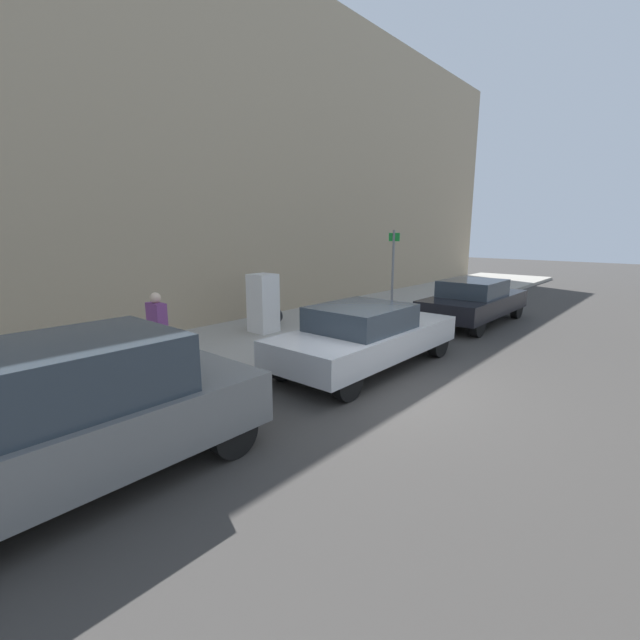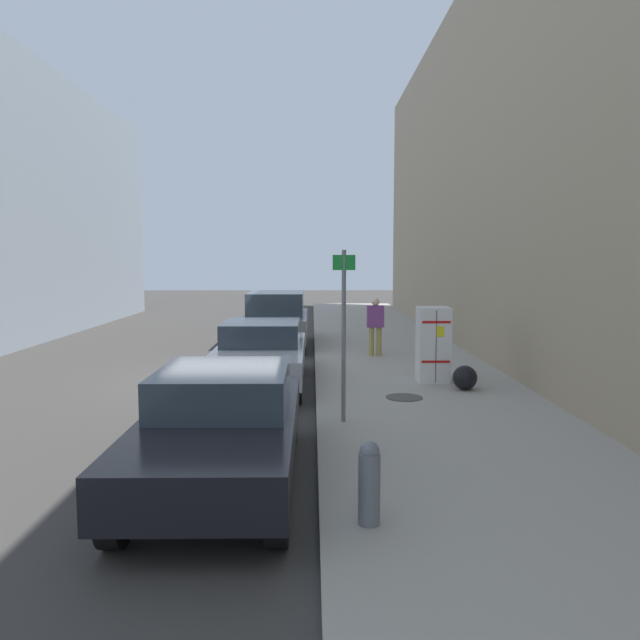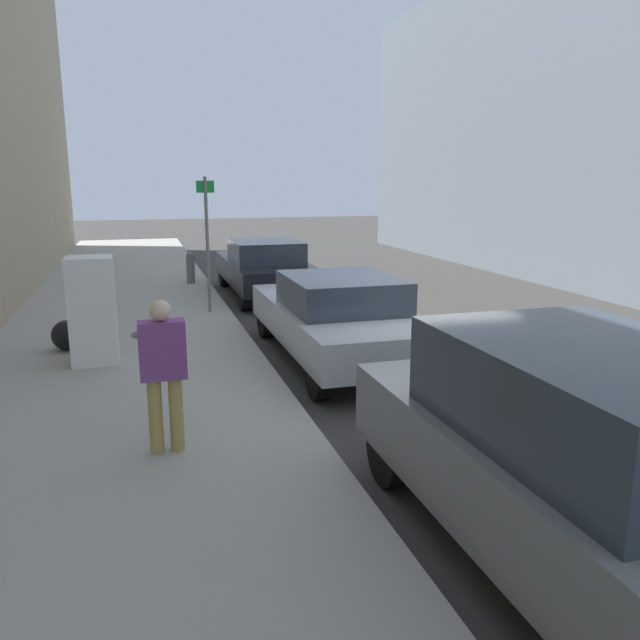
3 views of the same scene
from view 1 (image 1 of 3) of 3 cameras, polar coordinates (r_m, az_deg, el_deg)
The scene contains 12 objects.
ground_plane at distance 8.34m, azimuth 8.28°, elevation -8.74°, with size 80.00×80.00×0.00m, color #383533.
sidewalk_slab at distance 11.09m, azimuth -10.62°, elevation -3.18°, with size 4.35×44.00×0.15m, color #9E998E.
building_facade_near at distance 13.50m, azimuth -20.34°, elevation 21.72°, with size 1.79×39.60×10.78m, color tan.
discarded_refrigerator at distance 11.87m, azimuth -7.59°, elevation 2.25°, with size 0.66×0.65×1.60m.
manhole_cover at distance 12.54m, azimuth 0.48°, elevation -0.82°, with size 0.70×0.70×0.02m, color #47443F.
street_sign_post at distance 12.95m, azimuth 9.67°, elevation 6.29°, with size 0.36×0.07×2.77m.
fire_hydrant at distance 16.55m, azimuth 16.45°, elevation 3.29°, with size 0.22×0.22×0.84m.
trash_bag at distance 12.89m, azimuth -6.08°, elevation 0.54°, with size 0.49×0.49×0.49m, color black.
pedestrian_walking_far at distance 9.13m, azimuth -20.84°, elevation -0.75°, with size 0.45×0.22×1.57m.
parked_suv_gray at distance 5.65m, azimuth -31.13°, elevation -10.94°, with size 1.92×4.55×1.74m.
parked_sedan_silver at distance 9.17m, azimuth 6.09°, elevation -2.03°, with size 1.88×4.69×1.39m.
parked_sedan_dark at distance 14.39m, azimuth 19.85°, elevation 2.44°, with size 1.83×4.66×1.40m.
Camera 1 is at (4.17, -6.61, 2.92)m, focal length 24.00 mm.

